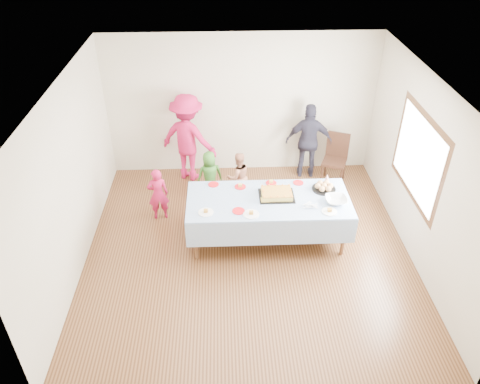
% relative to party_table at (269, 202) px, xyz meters
% --- Properties ---
extents(ground, '(5.00, 5.00, 0.00)m').
position_rel_party_table_xyz_m(ground, '(-0.32, -0.24, -0.72)').
color(ground, '#432713').
rests_on(ground, ground).
extents(room_walls, '(5.04, 5.04, 2.72)m').
position_rel_party_table_xyz_m(room_walls, '(-0.27, -0.24, 1.05)').
color(room_walls, beige).
rests_on(room_walls, ground).
extents(party_table, '(2.50, 1.10, 0.78)m').
position_rel_party_table_xyz_m(party_table, '(0.00, 0.00, 0.00)').
color(party_table, '#50301B').
rests_on(party_table, ground).
extents(birthday_cake, '(0.54, 0.42, 0.10)m').
position_rel_party_table_xyz_m(birthday_cake, '(0.13, 0.07, 0.10)').
color(birthday_cake, black).
rests_on(birthday_cake, party_table).
extents(rolls_tray, '(0.37, 0.37, 0.11)m').
position_rel_party_table_xyz_m(rolls_tray, '(0.89, 0.23, 0.10)').
color(rolls_tray, black).
rests_on(rolls_tray, party_table).
extents(punch_bowl, '(0.33, 0.33, 0.08)m').
position_rel_party_table_xyz_m(punch_bowl, '(1.01, -0.13, 0.10)').
color(punch_bowl, silver).
rests_on(punch_bowl, party_table).
extents(party_hat, '(0.09, 0.09, 0.16)m').
position_rel_party_table_xyz_m(party_hat, '(0.98, 0.44, 0.13)').
color(party_hat, silver).
rests_on(party_hat, party_table).
extents(fork_pile, '(0.24, 0.18, 0.07)m').
position_rel_party_table_xyz_m(fork_pile, '(0.59, -0.22, 0.09)').
color(fork_pile, white).
rests_on(fork_pile, party_table).
extents(plate_red_far_a, '(0.17, 0.17, 0.01)m').
position_rel_party_table_xyz_m(plate_red_far_a, '(-0.85, 0.44, 0.06)').
color(plate_red_far_a, red).
rests_on(plate_red_far_a, party_table).
extents(plate_red_far_b, '(0.18, 0.18, 0.01)m').
position_rel_party_table_xyz_m(plate_red_far_b, '(-0.42, 0.36, 0.06)').
color(plate_red_far_b, red).
rests_on(plate_red_far_b, party_table).
extents(plate_red_far_c, '(0.18, 0.18, 0.01)m').
position_rel_party_table_xyz_m(plate_red_far_c, '(0.08, 0.45, 0.06)').
color(plate_red_far_c, red).
rests_on(plate_red_far_c, party_table).
extents(plate_red_far_d, '(0.17, 0.17, 0.01)m').
position_rel_party_table_xyz_m(plate_red_far_d, '(0.52, 0.44, 0.06)').
color(plate_red_far_d, red).
rests_on(plate_red_far_d, party_table).
extents(plate_red_near, '(0.19, 0.19, 0.01)m').
position_rel_party_table_xyz_m(plate_red_near, '(-0.47, -0.29, 0.06)').
color(plate_red_near, red).
rests_on(plate_red_near, party_table).
extents(plate_white_left, '(0.23, 0.23, 0.01)m').
position_rel_party_table_xyz_m(plate_white_left, '(-0.95, -0.31, 0.06)').
color(plate_white_left, white).
rests_on(plate_white_left, party_table).
extents(plate_white_mid, '(0.24, 0.24, 0.01)m').
position_rel_party_table_xyz_m(plate_white_mid, '(-0.29, -0.38, 0.06)').
color(plate_white_mid, white).
rests_on(plate_white_mid, party_table).
extents(plate_white_right, '(0.23, 0.23, 0.01)m').
position_rel_party_table_xyz_m(plate_white_right, '(0.87, -0.36, 0.06)').
color(plate_white_right, white).
rests_on(plate_white_right, party_table).
extents(dining_chair, '(0.55, 0.55, 0.97)m').
position_rel_party_table_xyz_m(dining_chair, '(1.43, 1.72, -0.19)').
color(dining_chair, black).
rests_on(dining_chair, ground).
extents(toddler_left, '(0.38, 0.28, 0.95)m').
position_rel_party_table_xyz_m(toddler_left, '(-1.78, 0.66, -0.25)').
color(toddler_left, '#B61647').
rests_on(toddler_left, ground).
extents(toddler_mid, '(0.51, 0.39, 0.93)m').
position_rel_party_table_xyz_m(toddler_mid, '(-0.93, 1.22, -0.26)').
color(toddler_mid, '#356F25').
rests_on(toddler_mid, ground).
extents(toddler_right, '(0.54, 0.47, 0.92)m').
position_rel_party_table_xyz_m(toddler_right, '(-0.42, 1.18, -0.26)').
color(toddler_right, tan).
rests_on(toddler_right, ground).
extents(adult_left, '(1.26, 1.02, 1.69)m').
position_rel_party_table_xyz_m(adult_left, '(-1.33, 1.96, 0.12)').
color(adult_left, '#B7164A').
rests_on(adult_left, ground).
extents(adult_right, '(0.91, 0.46, 1.49)m').
position_rel_party_table_xyz_m(adult_right, '(0.94, 1.93, 0.02)').
color(adult_right, '#2A2838').
rests_on(adult_right, ground).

